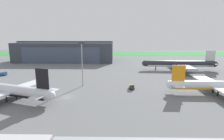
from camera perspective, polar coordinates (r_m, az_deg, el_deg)
ground_plane at (r=70.03m, az=-14.18°, el=-8.38°), size 440.00×440.00×0.00m
grass_field_strip at (r=230.54m, az=-3.45°, el=5.27°), size 440.00×56.00×0.08m
maintenance_hangar at (r=166.79m, az=-14.39°, el=5.67°), size 83.48×32.74×17.73m
airliner_near_left at (r=74.26m, az=-30.09°, el=-5.49°), size 38.48×31.43×12.35m
airliner_far_left at (r=125.53m, az=20.66°, el=1.82°), size 48.53×37.71×13.33m
airliner_near_right at (r=81.55m, az=30.98°, el=-4.27°), size 41.81×33.40×11.52m
stair_truck at (r=120.99m, az=-31.23°, el=-0.98°), size 5.02×3.47×2.18m
ops_van at (r=78.10m, az=6.25°, el=-5.25°), size 2.34×3.69×2.14m
apron_light_mast at (r=81.33m, az=-9.47°, el=2.90°), size 2.40×0.50×19.88m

